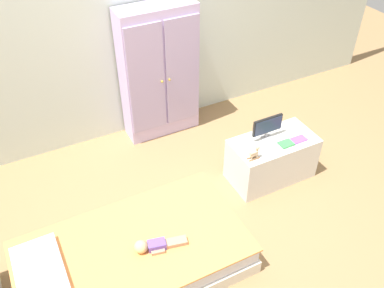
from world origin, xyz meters
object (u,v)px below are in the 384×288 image
bed (134,257)px  rocking_horse_toy (255,153)px  tv_monitor (267,126)px  book_green (286,144)px  wardrobe (159,73)px  tv_stand (271,158)px  doll (151,246)px  book_purple (298,140)px

bed → rocking_horse_toy: (1.23, 0.27, 0.36)m
tv_monitor → book_green: tv_monitor is taller
bed → book_green: book_green is taller
wardrobe → book_green: wardrobe is taller
tv_monitor → rocking_horse_toy: bearing=-142.9°
tv_stand → rocking_horse_toy: (-0.30, -0.12, 0.28)m
wardrobe → doll: bearing=-116.1°
rocking_horse_toy → book_purple: size_ratio=0.87×
tv_stand → book_purple: 0.31m
doll → wardrobe: size_ratio=0.28×
wardrobe → book_green: (0.67, -1.26, -0.25)m
doll → book_green: size_ratio=3.10×
rocking_horse_toy → book_purple: bearing=3.3°
tv_monitor → book_purple: 0.32m
bed → book_green: 1.65m
tv_stand → tv_monitor: bearing=121.7°
book_green → rocking_horse_toy: bearing=-175.4°
rocking_horse_toy → book_purple: rocking_horse_toy is taller
tv_stand → doll: bearing=-161.4°
bed → doll: doll is taller
tv_stand → wardrobe: bearing=117.9°
bed → tv_monitor: 1.62m
doll → rocking_horse_toy: bearing=17.6°
book_green → bed: bearing=-169.4°
wardrobe → rocking_horse_toy: bearing=-76.1°
tv_monitor → rocking_horse_toy: (-0.26, -0.19, -0.07)m
bed → book_green: size_ratio=13.46×
rocking_horse_toy → bed: bearing=-167.7°
bed → book_purple: bearing=9.7°
wardrobe → bed: bearing=-120.6°
bed → tv_stand: bearing=14.3°
book_green → book_purple: bearing=0.0°
rocking_horse_toy → book_purple: (0.50, 0.03, -0.06)m
rocking_horse_toy → book_green: rocking_horse_toy is taller
rocking_horse_toy → tv_monitor: bearing=37.1°
book_green → wardrobe: bearing=118.3°
bed → wardrobe: size_ratio=1.22×
doll → wardrobe: wardrobe is taller
bed → wardrobe: (0.92, 1.55, 0.56)m
bed → doll: size_ratio=4.34×
doll → tv_monitor: 1.50m
tv_stand → rocking_horse_toy: size_ratio=6.03×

